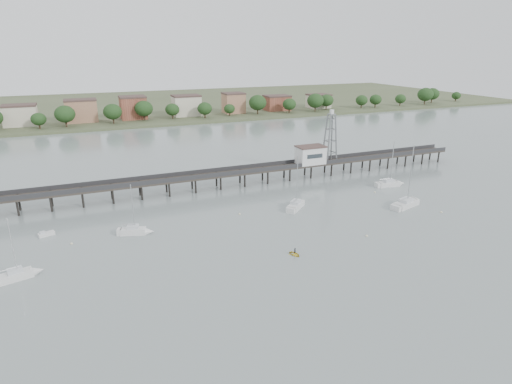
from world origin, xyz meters
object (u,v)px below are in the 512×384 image
sailboat_c (298,204)px  sailboat_d (410,202)px  lattice_tower (330,138)px  yellow_dinghy (295,255)px  sailboat_e (392,184)px  sailboat_a (22,274)px  sailboat_b (138,231)px  white_tender (46,234)px  pier (230,173)px

sailboat_c → sailboat_d: (25.99, -9.51, -0.01)m
lattice_tower → yellow_dinghy: size_ratio=6.38×
sailboat_e → sailboat_d: bearing=-106.7°
sailboat_a → yellow_dinghy: sailboat_a is taller
lattice_tower → sailboat_b: 64.80m
white_tender → yellow_dinghy: 51.06m
pier → sailboat_d: sailboat_d is taller
lattice_tower → yellow_dinghy: (-34.14, -43.54, -11.10)m
sailboat_b → lattice_tower: bearing=38.5°
sailboat_d → sailboat_e: bearing=49.4°
sailboat_c → white_tender: 55.82m
yellow_dinghy → sailboat_b: bearing=124.3°
lattice_tower → sailboat_c: lattice_tower is taller
sailboat_c → sailboat_a: size_ratio=1.19×
sailboat_e → yellow_dinghy: (-44.49, -26.75, -0.64)m
lattice_tower → sailboat_d: bearing=-82.1°
sailboat_c → yellow_dinghy: size_ratio=5.60×
pier → white_tender: size_ratio=45.25×
sailboat_c → sailboat_a: (-58.44, -12.16, 0.01)m
pier → sailboat_c: bearing=-65.3°
yellow_dinghy → sailboat_d: bearing=1.9°
sailboat_b → sailboat_d: bearing=10.5°
sailboat_c → sailboat_d: size_ratio=0.84×
sailboat_a → white_tender: sailboat_a is taller
pier → sailboat_e: bearing=-21.9°
sailboat_a → white_tender: bearing=64.9°
sailboat_a → white_tender: (2.82, 16.95, -0.28)m
lattice_tower → sailboat_e: 22.33m
sailboat_e → sailboat_b: 70.37m
yellow_dinghy → lattice_tower: bearing=35.3°
sailboat_c → sailboat_a: bearing=149.4°
sailboat_d → white_tender: sailboat_d is taller
sailboat_a → sailboat_d: size_ratio=0.71×
sailboat_c → white_tender: bearing=132.7°
white_tender → pier: bearing=1.9°
sailboat_a → white_tender: size_ratio=3.46×
pier → sailboat_a: size_ratio=13.07×
sailboat_b → pier: bearing=56.4°
pier → lattice_tower: (31.50, 0.00, 7.31)m
sailboat_e → yellow_dinghy: size_ratio=5.49×
white_tender → sailboat_e: bearing=-18.0°
pier → sailboat_a: (-48.70, -33.34, -3.14)m
sailboat_e → sailboat_a: sailboat_e is taller
sailboat_c → yellow_dinghy: bearing=-161.4°
lattice_tower → sailboat_a: bearing=-157.4°
sailboat_e → sailboat_c: size_ratio=0.98×
lattice_tower → white_tender: bearing=-168.0°
pier → white_tender: bearing=-160.3°
sailboat_a → yellow_dinghy: 47.18m
sailboat_e → yellow_dinghy: bearing=-142.0°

